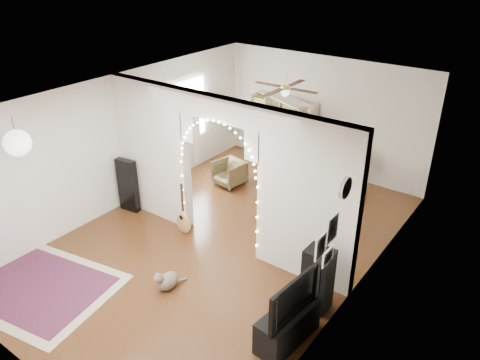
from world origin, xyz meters
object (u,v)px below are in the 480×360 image
Objects in this scene: acoustic_guitar at (183,215)px; media_console at (288,326)px; bookcase at (282,131)px; dining_chair_right at (312,203)px; dining_table at (338,157)px; dining_chair_left at (230,173)px; floor_speaker at (317,280)px.

acoustic_guitar reaches higher than media_console.
bookcase reaches higher than dining_chair_right.
media_console is 0.77× the size of dining_table.
media_console is 5.83m from bookcase.
bookcase is at bearing 103.79° from acoustic_guitar.
dining_chair_right is (0.16, -1.44, -0.44)m from dining_table.
bookcase is 2.52m from dining_chair_right.
bookcase is 2.72× the size of dining_chair_left.
dining_chair_left is (-0.53, 2.10, -0.10)m from acoustic_guitar.
dining_chair_right is at bearing 8.48° from dining_chair_left.
acoustic_guitar is at bearing -66.02° from dining_chair_left.
dining_chair_left is at bearing 142.47° from media_console.
dining_chair_right is (2.10, -0.05, -0.04)m from dining_chair_left.
dining_chair_right is (1.58, 2.05, -0.14)m from acoustic_guitar.
dining_table reaches higher than media_console.
dining_chair_left is (-3.46, 2.43, -0.23)m from floor_speaker.
bookcase is at bearing 158.31° from dining_chair_right.
dining_chair_left reaches higher than media_console.
acoustic_guitar is 2.17m from dining_chair_left.
dining_table is (1.42, 3.49, 0.30)m from acoustic_guitar.
floor_speaker is at bearing -25.22° from dining_chair_left.
acoustic_guitar is at bearing -105.27° from dining_chair_right.
media_console is (2.93, -1.15, -0.13)m from acoustic_guitar.
acoustic_guitar is 0.88× the size of media_console.
dining_table reaches higher than dining_chair_left.
dining_chair_right is at bearing 120.17° from floor_speaker.
dining_chair_left is at bearing -152.25° from dining_table.
dining_table is 1.52m from dining_chair_right.
acoustic_guitar is 2.95m from floor_speaker.
floor_speaker reaches higher than dining_chair_right.
bookcase reaches higher than floor_speaker.
floor_speaker is at bearing -38.03° from dining_chair_right.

